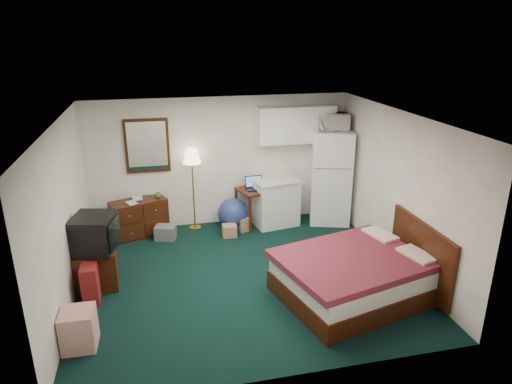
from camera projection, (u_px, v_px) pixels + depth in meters
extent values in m
cube|color=black|center=(244.00, 277.00, 7.16)|extent=(5.00, 4.50, 0.01)
cube|color=beige|center=(243.00, 118.00, 6.32)|extent=(5.00, 4.50, 0.01)
cube|color=beige|center=(220.00, 162.00, 8.80)|extent=(5.00, 0.01, 2.50)
cube|color=beige|center=(287.00, 279.00, 4.67)|extent=(5.00, 0.01, 2.50)
cube|color=beige|center=(64.00, 217.00, 6.21)|extent=(0.01, 4.50, 2.50)
cube|color=beige|center=(397.00, 190.00, 7.26)|extent=(0.01, 4.50, 2.50)
sphere|color=navy|center=(233.00, 213.00, 8.84)|extent=(0.74, 0.74, 0.59)
imported|color=white|center=(333.00, 120.00, 8.62)|extent=(0.61, 0.40, 0.38)
imported|color=#905E3D|center=(127.00, 199.00, 8.19)|extent=(0.15, 0.08, 0.22)
imported|color=#905E3D|center=(132.00, 193.00, 8.41)|extent=(0.18, 0.04, 0.24)
imported|color=#468134|center=(158.00, 195.00, 8.53)|extent=(0.14, 0.12, 0.12)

